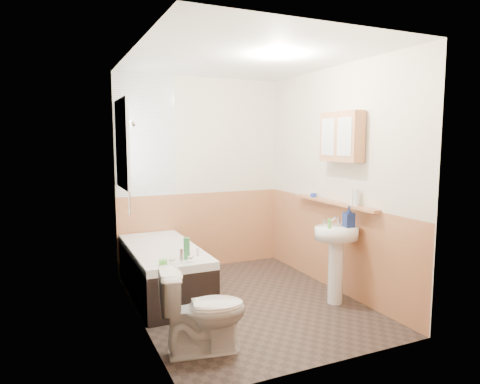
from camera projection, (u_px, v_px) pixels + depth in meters
name	position (u px, v px, depth m)	size (l,w,h in m)	color
floor	(246.00, 302.00, 4.50)	(2.80, 2.80, 0.00)	black
ceiling	(246.00, 58.00, 4.20)	(2.80, 2.80, 0.00)	white
wall_back	(201.00, 174.00, 5.63)	(2.20, 0.02, 2.50)	beige
wall_front	(329.00, 202.00, 3.07)	(2.20, 0.02, 2.50)	beige
wall_left	(136.00, 189.00, 3.90)	(0.02, 2.80, 2.50)	beige
wall_right	(335.00, 180.00, 4.80)	(0.02, 2.80, 2.50)	beige
wainscot_right	(332.00, 245.00, 4.88)	(0.01, 2.80, 1.00)	#BF7B4E
wainscot_front	(325.00, 301.00, 3.18)	(2.20, 0.01, 1.00)	#BF7B4E
wainscot_back	(202.00, 230.00, 5.70)	(2.20, 0.01, 1.00)	#BF7B4E
tile_cladding_left	(138.00, 189.00, 3.91)	(0.01, 2.80, 2.50)	white
tile_return_back	(145.00, 135.00, 5.25)	(0.75, 0.01, 1.50)	white
window	(123.00, 144.00, 4.73)	(0.03, 0.79, 0.99)	white
bathtub	(164.00, 270.00, 4.69)	(0.70, 1.60, 0.68)	black
shower_riser	(129.00, 151.00, 4.53)	(0.10, 0.08, 1.19)	silver
toilet	(203.00, 311.00, 3.41)	(0.39, 0.69, 0.68)	white
sink	(336.00, 249.00, 4.41)	(0.47, 0.38, 0.92)	white
pine_shelf	(333.00, 202.00, 4.74)	(0.10, 1.41, 0.03)	#BF7B4E
medicine_cabinet	(341.00, 137.00, 4.51)	(0.15, 0.58, 0.53)	#BF7B4E
foam_can	(356.00, 197.00, 4.38)	(0.06, 0.06, 0.18)	silver
green_bottle	(352.00, 194.00, 4.44)	(0.05, 0.05, 0.24)	silver
black_jar	(313.00, 195.00, 5.10)	(0.07, 0.07, 0.05)	#19339E
soap_bottle	(349.00, 222.00, 4.36)	(0.10, 0.22, 0.10)	navy
clear_bottle	(330.00, 224.00, 4.27)	(0.04, 0.04, 0.10)	#59C647
blue_gel	(187.00, 249.00, 4.15)	(0.06, 0.04, 0.21)	#388447
cream_jar	(163.00, 262.00, 3.98)	(0.08, 0.08, 0.05)	#59C647
orange_bottle	(198.00, 252.00, 4.28)	(0.03, 0.03, 0.08)	silver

